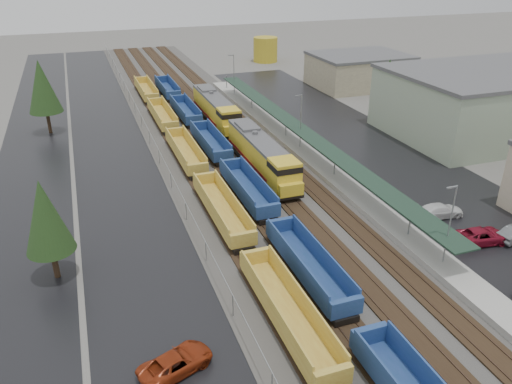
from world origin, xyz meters
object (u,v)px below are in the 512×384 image
well_string_yellow (222,209)px  parked_car_east_c (440,211)px  storage_tank (265,49)px  parked_car_west_c (176,363)px  parked_car_east_b (481,236)px  locomotive_lead (262,155)px  locomotive_trail (216,109)px  well_string_blue (247,189)px

well_string_yellow → parked_car_east_c: size_ratio=23.97×
storage_tank → parked_car_west_c: storage_tank is taller
parked_car_west_c → parked_car_east_b: (30.36, 6.17, 0.03)m
parked_car_west_c → parked_car_east_c: bearing=-90.2°
locomotive_lead → locomotive_trail: size_ratio=1.00×
well_string_yellow → parked_car_east_b: size_ratio=22.30×
well_string_yellow → well_string_blue: well_string_blue is taller
well_string_yellow → parked_car_west_c: bearing=-114.5°
locomotive_lead → parked_car_east_c: 21.59m
parked_car_east_c → locomotive_trail: bearing=25.2°
well_string_yellow → parked_car_west_c: (-8.63, -18.94, -0.46)m
well_string_yellow → parked_car_west_c: 20.82m
parked_car_east_b → storage_tank: bearing=-1.2°
locomotive_trail → well_string_yellow: (-8.00, -30.62, -1.23)m
storage_tank → parked_car_east_c: storage_tank is taller
locomotive_lead → well_string_blue: (-4.00, -6.00, -1.21)m
well_string_blue → storage_tank: size_ratio=18.31×
well_string_yellow → parked_car_west_c: size_ratio=23.24×
locomotive_lead → well_string_yellow: size_ratio=0.17×
locomotive_trail → storage_tank: (25.13, 44.45, 0.58)m
locomotive_trail → storage_tank: 51.07m
well_string_yellow → parked_car_east_c: well_string_yellow is taller
parked_car_east_b → parked_car_east_c: bearing=9.3°
locomotive_trail → parked_car_east_b: bearing=-72.4°
parked_car_east_c → locomotive_lead: bearing=44.3°
storage_tank → parked_car_west_c: (-41.76, -94.01, -2.27)m
storage_tank → parked_car_east_b: size_ratio=1.12×
well_string_yellow → parked_car_east_b: (21.73, -12.77, -0.43)m
storage_tank → locomotive_trail: bearing=-119.5°
locomotive_lead → locomotive_trail: 21.00m
storage_tank → well_string_blue: bearing=-112.2°
locomotive_lead → parked_car_east_b: (13.73, -22.39, -1.66)m
parked_car_west_c → locomotive_trail: bearing=-40.1°
locomotive_lead → parked_car_east_b: 26.31m
well_string_yellow → storage_tank: 82.07m
locomotive_trail → well_string_yellow: locomotive_trail is taller
locomotive_lead → parked_car_west_c: (-16.63, -28.56, -1.69)m
parked_car_east_b → parked_car_east_c: (-0.30, 5.57, -0.02)m
parked_car_west_c → parked_car_east_c: (30.06, 11.74, 0.01)m
locomotive_trail → well_string_blue: (-4.00, -27.00, -1.21)m
well_string_blue → parked_car_east_c: well_string_blue is taller
locomotive_lead → parked_car_west_c: 33.09m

